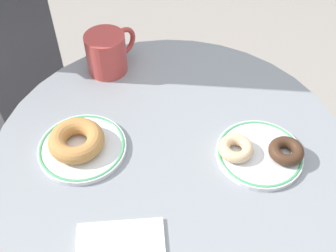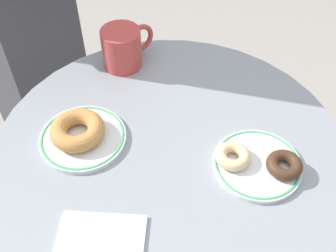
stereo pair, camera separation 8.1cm
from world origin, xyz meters
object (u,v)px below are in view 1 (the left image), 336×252
donut_old_fashioned (76,140)px  plate_right (259,154)px  coffee_mug (108,52)px  donut_chocolate (286,151)px  cafe_table (171,212)px  donut_glazed (236,148)px  plate_left (82,148)px

donut_old_fashioned → plate_right: bearing=7.0°
coffee_mug → plate_right: bearing=-30.3°
plate_right → donut_chocolate: 0.05m
cafe_table → donut_old_fashioned: size_ratio=6.54×
donut_old_fashioned → donut_chocolate: size_ratio=1.61×
plate_right → donut_glazed: bearing=-171.5°
cafe_table → plate_left: (-0.17, -0.03, 0.25)m
cafe_table → plate_left: size_ratio=4.10×
donut_old_fashioned → donut_chocolate: (0.40, 0.04, -0.01)m
plate_left → donut_glazed: 0.30m
plate_right → coffee_mug: (-0.35, 0.21, 0.04)m
cafe_table → donut_chocolate: (0.22, 0.01, 0.27)m
cafe_table → donut_glazed: size_ratio=10.51×
cafe_table → donut_chocolate: bearing=2.3°
cafe_table → donut_glazed: (0.12, 0.00, 0.27)m
donut_old_fashioned → donut_chocolate: donut_old_fashioned is taller
donut_chocolate → plate_left: bearing=-173.8°
plate_left → donut_old_fashioned: bearing=-170.0°
donut_chocolate → donut_glazed: (-0.09, -0.01, 0.00)m
donut_chocolate → coffee_mug: coffee_mug is taller
donut_old_fashioned → donut_glazed: 0.31m
cafe_table → donut_chocolate: donut_chocolate is taller
donut_glazed → plate_left: bearing=-173.4°
cafe_table → donut_old_fashioned: donut_old_fashioned is taller
plate_left → donut_glazed: bearing=6.6°
coffee_mug → donut_old_fashioned: bearing=-89.4°
plate_left → coffee_mug: size_ratio=1.43×
plate_right → donut_old_fashioned: donut_old_fashioned is taller
donut_glazed → donut_chocolate: bearing=4.7°
plate_left → donut_old_fashioned: size_ratio=1.60×
donut_glazed → cafe_table: bearing=-179.5°
donut_glazed → coffee_mug: size_ratio=0.56×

